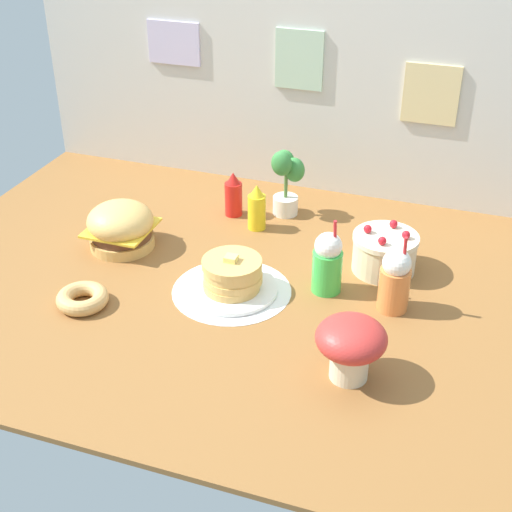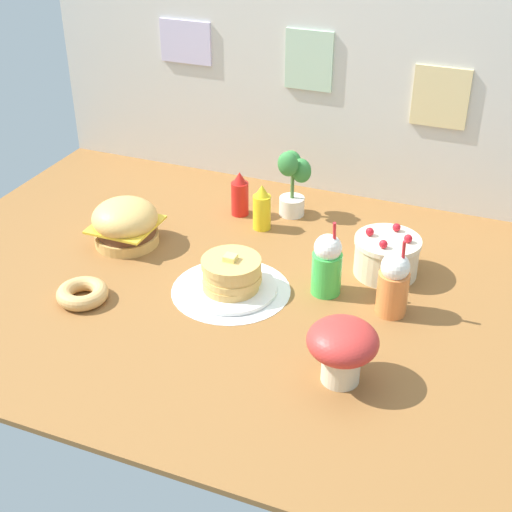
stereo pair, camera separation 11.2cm
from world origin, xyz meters
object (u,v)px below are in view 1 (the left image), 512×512
mushroom_stool (351,343)px  ketchup_bottle (233,195)px  mustard_bottle (257,208)px  orange_float_cup (395,280)px  cream_soda_cup (327,263)px  potted_plant (286,180)px  layer_cake (384,252)px  donut_pink_glaze (82,298)px  burger (121,226)px  pancake_stack (232,277)px

mushroom_stool → ketchup_bottle: bearing=128.7°
mustard_bottle → orange_float_cup: (0.63, -0.39, 0.02)m
cream_soda_cup → potted_plant: bearing=121.0°
layer_cake → mushroom_stool: bearing=-88.7°
ketchup_bottle → donut_pink_glaze: bearing=-107.7°
burger → mustard_bottle: mustard_bottle is taller
burger → ketchup_bottle: bearing=51.1°
ketchup_bottle → donut_pink_glaze: ketchup_bottle is taller
pancake_stack → mustard_bottle: mustard_bottle is taller
mustard_bottle → donut_pink_glaze: size_ratio=1.08×
mushroom_stool → orange_float_cup: bearing=81.3°
donut_pink_glaze → potted_plant: potted_plant is taller
mustard_bottle → potted_plant: potted_plant is taller
orange_float_cup → mushroom_stool: bearing=-98.7°
layer_cake → mustard_bottle: 0.58m
orange_float_cup → potted_plant: bearing=135.1°
donut_pink_glaze → mushroom_stool: size_ratio=0.85×
pancake_stack → orange_float_cup: 0.57m
layer_cake → potted_plant: bearing=146.7°
cream_soda_cup → burger: bearing=177.3°
layer_cake → donut_pink_glaze: bearing=-148.8°
donut_pink_glaze → mushroom_stool: bearing=-4.1°
mustard_bottle → potted_plant: bearing=65.4°
burger → donut_pink_glaze: bearing=-81.2°
orange_float_cup → cream_soda_cup: bearing=171.6°
orange_float_cup → layer_cake: bearing=107.6°
ketchup_bottle → mushroom_stool: (0.70, -0.87, 0.04)m
burger → cream_soda_cup: size_ratio=0.88×
donut_pink_glaze → pancake_stack: bearing=28.6°
potted_plant → mushroom_stool: potted_plant is taller
cream_soda_cup → orange_float_cup: 0.25m
burger → potted_plant: size_ratio=0.87×
orange_float_cup → donut_pink_glaze: bearing=-161.9°
cream_soda_cup → mushroom_stool: 0.47m
pancake_stack → donut_pink_glaze: 0.53m
cream_soda_cup → pancake_stack: bearing=-159.4°
mushroom_stool → pancake_stack: bearing=147.2°
burger → ketchup_bottle: 0.51m
orange_float_cup → mushroom_stool: orange_float_cup is taller
orange_float_cup → potted_plant: (-0.56, 0.55, 0.04)m
burger → mushroom_stool: 1.13m
donut_pink_glaze → potted_plant: 1.01m
potted_plant → layer_cake: bearing=-33.3°
layer_cake → cream_soda_cup: 0.27m
layer_cake → mustard_bottle: mustard_bottle is taller
potted_plant → orange_float_cup: bearing=-44.9°
pancake_stack → cream_soda_cup: (0.31, 0.12, 0.06)m
cream_soda_cup → mushroom_stool: cream_soda_cup is taller
burger → orange_float_cup: size_ratio=0.88×
ketchup_bottle → mustard_bottle: bearing=-31.4°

